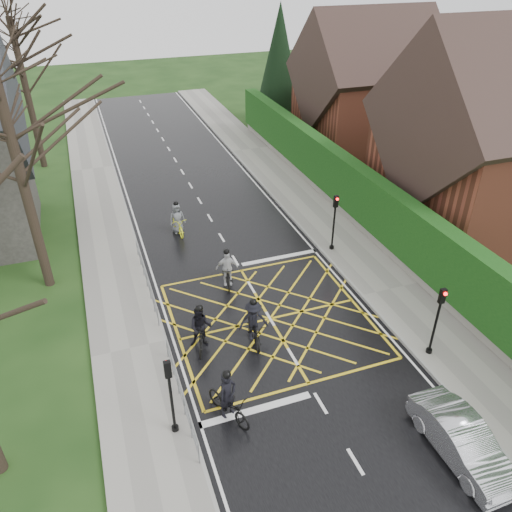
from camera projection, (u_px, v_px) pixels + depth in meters
ground at (270, 319)px, 21.67m from camera, size 120.00×120.00×0.00m
road at (270, 319)px, 21.67m from camera, size 9.00×80.00×0.01m
sidewalk_right at (390, 290)px, 23.34m from camera, size 3.00×80.00×0.15m
sidewalk_left at (130, 349)px, 19.92m from camera, size 3.00×80.00×0.15m
stone_wall at (359, 222)px, 28.48m from camera, size 0.50×38.00×0.70m
hedge at (363, 194)px, 27.55m from camera, size 0.90×38.00×2.80m
house_near at (503, 145)px, 26.55m from camera, size 11.80×9.80×11.30m
house_far at (367, 91)px, 37.93m from camera, size 9.80×8.80×10.30m
conifer at (279, 65)px, 42.84m from camera, size 4.60×4.60×10.00m
tree_near at (6, 120)px, 19.70m from camera, size 9.24×9.24×11.44m
tree_far at (20, 63)px, 32.77m from camera, size 8.40×8.40×10.40m
railing_south at (181, 391)px, 17.14m from camera, size 0.05×5.04×1.03m
railing_north at (146, 275)px, 23.12m from camera, size 0.05×6.04×1.03m
traffic_light_ne at (334, 223)px, 25.59m from camera, size 0.24×0.31×3.21m
traffic_light_se at (436, 322)px, 18.88m from camera, size 0.24×0.31×3.21m
traffic_light_sw at (171, 398)px, 15.75m from camera, size 0.24×0.31×3.21m
cyclist_rear at (228, 402)px, 16.88m from camera, size 1.52×2.21×2.04m
cyclist_back at (201, 331)px, 19.81m from camera, size 1.20×2.10×2.03m
cyclist_mid at (254, 325)px, 20.16m from camera, size 1.28×2.16×2.03m
cyclist_front at (227, 272)px, 23.48m from camera, size 1.11×2.01×1.94m
cyclist_lead at (178, 222)px, 27.81m from camera, size 0.89×2.01×1.91m
car at (462, 441)px, 15.57m from camera, size 1.43×4.01×1.32m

